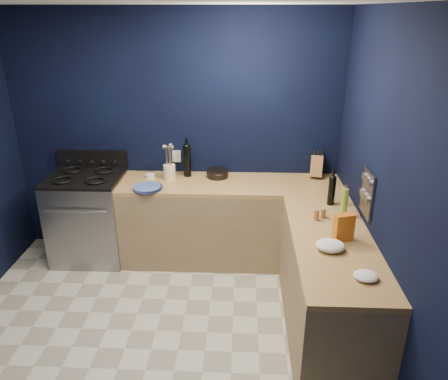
# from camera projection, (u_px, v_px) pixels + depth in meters

# --- Properties ---
(floor) EXTENTS (3.50, 3.50, 0.02)m
(floor) POSITION_uv_depth(u_px,v_px,m) (151.00, 350.00, 3.51)
(floor) COLOR beige
(floor) RESTS_ON ground
(wall_back) EXTENTS (3.50, 0.02, 2.60)m
(wall_back) POSITION_uv_depth(u_px,v_px,m) (176.00, 136.00, 4.62)
(wall_back) COLOR black
(wall_back) RESTS_ON ground
(wall_right) EXTENTS (0.02, 3.50, 2.60)m
(wall_right) POSITION_uv_depth(u_px,v_px,m) (395.00, 209.00, 2.93)
(wall_right) COLOR black
(wall_right) RESTS_ON ground
(cab_back) EXTENTS (2.30, 0.63, 0.86)m
(cab_back) POSITION_uv_depth(u_px,v_px,m) (230.00, 223.00, 4.63)
(cab_back) COLOR #8D7655
(cab_back) RESTS_ON floor
(top_back) EXTENTS (2.30, 0.63, 0.04)m
(top_back) POSITION_uv_depth(u_px,v_px,m) (231.00, 184.00, 4.46)
(top_back) COLOR brown
(top_back) RESTS_ON cab_back
(cab_right) EXTENTS (0.63, 1.67, 0.86)m
(cab_right) POSITION_uv_depth(u_px,v_px,m) (327.00, 289.00, 3.54)
(cab_right) COLOR #8D7655
(cab_right) RESTS_ON floor
(top_right) EXTENTS (0.63, 1.67, 0.04)m
(top_right) POSITION_uv_depth(u_px,v_px,m) (333.00, 241.00, 3.36)
(top_right) COLOR brown
(top_right) RESTS_ON cab_right
(gas_range) EXTENTS (0.76, 0.66, 0.92)m
(gas_range) POSITION_uv_depth(u_px,v_px,m) (90.00, 218.00, 4.67)
(gas_range) COLOR gray
(gas_range) RESTS_ON floor
(oven_door) EXTENTS (0.59, 0.02, 0.42)m
(oven_door) POSITION_uv_depth(u_px,v_px,m) (80.00, 233.00, 4.38)
(oven_door) COLOR black
(oven_door) RESTS_ON gas_range
(cooktop) EXTENTS (0.76, 0.66, 0.03)m
(cooktop) POSITION_uv_depth(u_px,v_px,m) (84.00, 178.00, 4.48)
(cooktop) COLOR black
(cooktop) RESTS_ON gas_range
(backguard) EXTENTS (0.76, 0.06, 0.20)m
(backguard) POSITION_uv_depth(u_px,v_px,m) (92.00, 159.00, 4.72)
(backguard) COLOR black
(backguard) RESTS_ON gas_range
(spice_panel) EXTENTS (0.02, 0.28, 0.38)m
(spice_panel) POSITION_uv_depth(u_px,v_px,m) (368.00, 194.00, 3.48)
(spice_panel) COLOR gray
(spice_panel) RESTS_ON wall_right
(wall_outlet) EXTENTS (0.09, 0.02, 0.13)m
(wall_outlet) POSITION_uv_depth(u_px,v_px,m) (177.00, 156.00, 4.68)
(wall_outlet) COLOR white
(wall_outlet) RESTS_ON wall_back
(plate_stack) EXTENTS (0.32, 0.32, 0.03)m
(plate_stack) POSITION_uv_depth(u_px,v_px,m) (147.00, 188.00, 4.27)
(plate_stack) COLOR #334A8E
(plate_stack) RESTS_ON top_back
(ramekin) EXTENTS (0.11, 0.11, 0.04)m
(ramekin) POSITION_uv_depth(u_px,v_px,m) (150.00, 176.00, 4.58)
(ramekin) COLOR white
(ramekin) RESTS_ON top_back
(utensil_crock) EXTENTS (0.15, 0.15, 0.16)m
(utensil_crock) POSITION_uv_depth(u_px,v_px,m) (170.00, 172.00, 4.52)
(utensil_crock) COLOR #F1EBC3
(utensil_crock) RESTS_ON top_back
(wine_bottle_back) EXTENTS (0.11, 0.11, 0.33)m
(wine_bottle_back) POSITION_uv_depth(u_px,v_px,m) (187.00, 161.00, 4.57)
(wine_bottle_back) COLOR black
(wine_bottle_back) RESTS_ON top_back
(lemon_basket) EXTENTS (0.29, 0.29, 0.09)m
(lemon_basket) POSITION_uv_depth(u_px,v_px,m) (218.00, 173.00, 4.58)
(lemon_basket) COLOR black
(lemon_basket) RESTS_ON top_back
(knife_block) EXTENTS (0.17, 0.28, 0.28)m
(knife_block) POSITION_uv_depth(u_px,v_px,m) (317.00, 166.00, 4.58)
(knife_block) COLOR brown
(knife_block) RESTS_ON top_back
(wine_bottle_right) EXTENTS (0.08, 0.08, 0.26)m
(wine_bottle_right) POSITION_uv_depth(u_px,v_px,m) (332.00, 191.00, 3.91)
(wine_bottle_right) COLOR black
(wine_bottle_right) RESTS_ON top_right
(oil_bottle) EXTENTS (0.06, 0.06, 0.25)m
(oil_bottle) POSITION_uv_depth(u_px,v_px,m) (344.00, 202.00, 3.70)
(oil_bottle) COLOR olive
(oil_bottle) RESTS_ON top_right
(spice_jar_near) EXTENTS (0.06, 0.06, 0.09)m
(spice_jar_near) POSITION_uv_depth(u_px,v_px,m) (317.00, 215.00, 3.64)
(spice_jar_near) COLOR olive
(spice_jar_near) RESTS_ON top_right
(spice_jar_far) EXTENTS (0.06, 0.06, 0.09)m
(spice_jar_far) POSITION_uv_depth(u_px,v_px,m) (323.00, 213.00, 3.68)
(spice_jar_far) COLOR olive
(spice_jar_far) RESTS_ON top_right
(crouton_bag) EXTENTS (0.17, 0.11, 0.22)m
(crouton_bag) POSITION_uv_depth(u_px,v_px,m) (344.00, 227.00, 3.30)
(crouton_bag) COLOR #A90E16
(crouton_bag) RESTS_ON top_right
(towel_front) EXTENTS (0.25, 0.22, 0.08)m
(towel_front) POSITION_uv_depth(u_px,v_px,m) (330.00, 246.00, 3.19)
(towel_front) COLOR white
(towel_front) RESTS_ON top_right
(towel_end) EXTENTS (0.17, 0.15, 0.05)m
(towel_end) POSITION_uv_depth(u_px,v_px,m) (366.00, 276.00, 2.85)
(towel_end) COLOR white
(towel_end) RESTS_ON top_right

